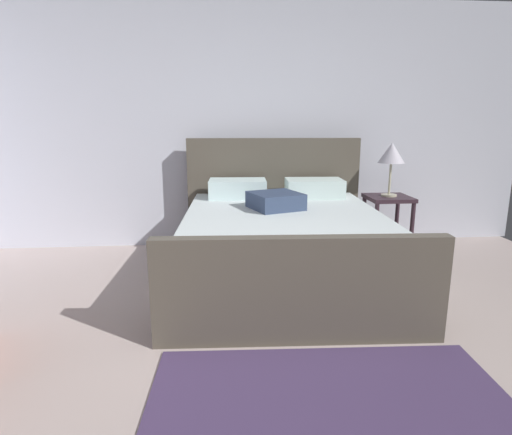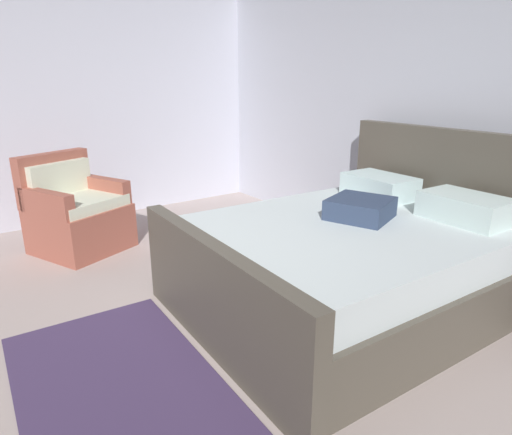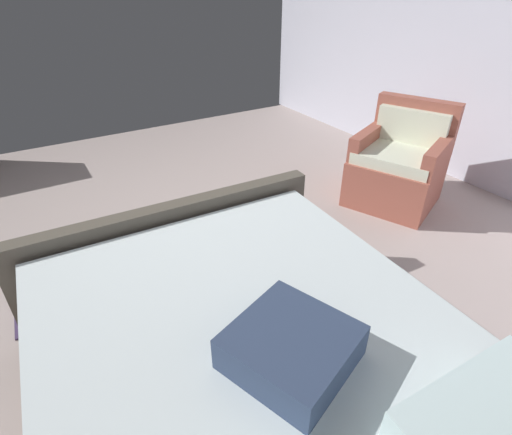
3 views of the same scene
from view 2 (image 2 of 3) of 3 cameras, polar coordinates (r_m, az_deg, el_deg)
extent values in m
cube|color=#B3A19B|center=(2.68, -17.66, -19.23)|extent=(6.06, 5.70, 0.02)
cube|color=silver|center=(4.07, 23.55, 12.62)|extent=(6.18, 0.12, 2.62)
cube|color=#534C40|center=(3.21, 11.58, -7.91)|extent=(1.79, 2.06, 0.40)
cube|color=#534C40|center=(3.85, 23.08, 1.62)|extent=(1.83, 0.18, 1.19)
cube|color=#534C40|center=(2.57, -5.27, -10.61)|extent=(1.83, 0.18, 0.69)
cube|color=silver|center=(3.09, 11.93, -2.70)|extent=(1.71, 1.99, 0.22)
cube|color=silver|center=(3.78, 15.68, 3.93)|extent=(0.58, 0.38, 0.18)
cube|color=silver|center=(3.35, 25.50, 1.14)|extent=(0.58, 0.38, 0.18)
cube|color=#2F3D5A|center=(3.17, 13.34, 1.16)|extent=(0.51, 0.51, 0.14)
cube|color=#A05544|center=(4.46, -21.71, -1.32)|extent=(0.94, 0.94, 0.42)
cube|color=silver|center=(4.39, -22.09, 1.89)|extent=(0.87, 0.87, 0.10)
cube|color=#A05544|center=(4.60, -24.70, 4.67)|extent=(0.39, 0.71, 0.48)
cube|color=silver|center=(4.53, -24.01, 4.27)|extent=(0.33, 0.60, 0.36)
cube|color=#A05544|center=(4.21, -25.51, 1.66)|extent=(0.64, 0.34, 0.22)
cube|color=#A05544|center=(4.56, -19.10, 3.54)|extent=(0.64, 0.34, 0.22)
cube|color=#443358|center=(2.53, -16.71, -21.17)|extent=(1.87, 1.05, 0.01)
camera|label=1|loc=(2.77, -63.47, 4.01)|focal=29.84mm
camera|label=3|loc=(3.37, 31.96, 19.39)|focal=27.50mm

